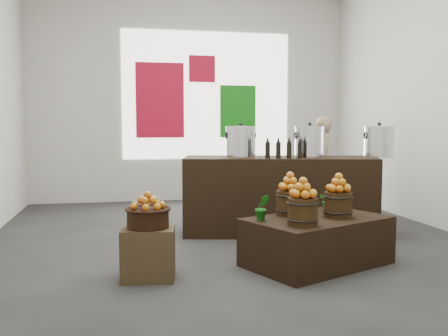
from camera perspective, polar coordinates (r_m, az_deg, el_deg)
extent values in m
plane|color=#343431|center=(6.30, 0.78, -8.27)|extent=(7.00, 7.00, 0.00)
cube|color=beige|center=(9.60, -3.74, 8.28)|extent=(6.00, 0.04, 4.00)
cube|color=white|center=(9.62, -1.93, 8.28)|extent=(3.20, 0.02, 2.40)
cube|color=#AF0D27|center=(9.50, -7.33, 7.68)|extent=(0.90, 0.04, 1.40)
cube|color=#127412|center=(9.72, 1.59, 6.48)|extent=(0.70, 0.04, 1.00)
cube|color=#AF0D27|center=(9.64, -2.53, 11.25)|extent=(0.50, 0.04, 0.50)
cube|color=brown|center=(4.78, -8.63, -9.62)|extent=(0.54, 0.46, 0.49)
cylinder|color=black|center=(4.71, -8.68, -5.72)|extent=(0.39, 0.39, 0.18)
cube|color=black|center=(5.28, 10.59, -8.22)|extent=(1.65, 1.37, 0.49)
cylinder|color=#38230F|center=(4.79, 8.98, -4.95)|extent=(0.28, 0.28, 0.26)
cylinder|color=#38230F|center=(5.27, 12.92, -4.10)|extent=(0.28, 0.28, 0.26)
cylinder|color=#38230F|center=(5.29, 7.54, -3.98)|extent=(0.28, 0.28, 0.26)
imported|color=#166815|center=(5.63, 11.96, -3.60)|extent=(0.26, 0.24, 0.25)
imported|color=#166815|center=(4.97, 4.39, -4.53)|extent=(0.15, 0.12, 0.26)
cube|color=black|center=(6.66, 6.28, -3.13)|extent=(2.60, 1.33, 1.02)
cylinder|color=silver|center=(6.57, 1.92, 2.92)|extent=(0.38, 0.38, 0.38)
cylinder|color=silver|center=(6.65, 9.74, 2.88)|extent=(0.38, 0.38, 0.38)
cylinder|color=silver|center=(6.84, 17.27, 2.78)|extent=(0.38, 0.38, 0.38)
imported|color=#A28263|center=(8.48, 10.98, 0.46)|extent=(0.69, 0.66, 1.58)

